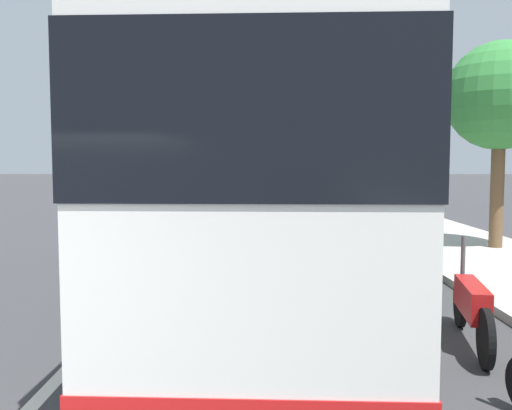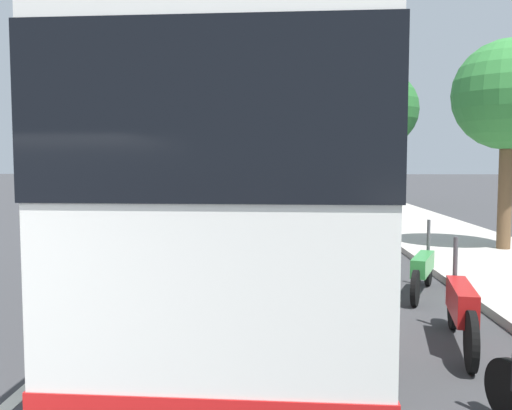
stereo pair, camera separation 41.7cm
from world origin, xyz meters
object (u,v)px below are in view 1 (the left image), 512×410
object	(u,v)px
motorcycle_mid_row	(425,268)
utility_pole	(389,126)
coach_bus	(267,175)
roadside_tree_mid_block	(500,97)
car_behind_bus	(184,186)
roadside_tree_far_block	(366,110)
car_side_street	(172,193)
motorcycle_nearest_curb	(472,306)

from	to	relation	value
motorcycle_mid_row	utility_pole	size ratio (longest dim) A/B	0.29
coach_bus	roadside_tree_mid_block	bearing A→B (deg)	-49.53
motorcycle_mid_row	utility_pole	world-z (taller)	utility_pole
car_behind_bus	roadside_tree_far_block	world-z (taller)	roadside_tree_far_block
roadside_tree_mid_block	car_side_street	bearing A→B (deg)	34.57
motorcycle_nearest_curb	car_side_street	xyz separation A→B (m)	(22.61, 7.36, 0.18)
car_side_street	utility_pole	xyz separation A→B (m)	(-8.95, -9.49, 2.93)
motorcycle_nearest_curb	car_behind_bus	size ratio (longest dim) A/B	0.48
motorcycle_nearest_curb	roadside_tree_mid_block	world-z (taller)	roadside_tree_mid_block
car_behind_bus	motorcycle_nearest_curb	bearing A→B (deg)	13.89
car_behind_bus	utility_pole	size ratio (longest dim) A/B	0.65
car_behind_bus	roadside_tree_mid_block	distance (m)	24.65
motorcycle_nearest_curb	car_behind_bus	xyz separation A→B (m)	(28.98, 7.58, 0.25)
motorcycle_nearest_curb	car_behind_bus	distance (m)	29.95
motorcycle_mid_row	utility_pole	distance (m)	11.56
car_side_street	car_behind_bus	size ratio (longest dim) A/B	0.90
motorcycle_mid_row	utility_pole	bearing A→B (deg)	12.09
motorcycle_nearest_curb	car_behind_bus	bearing A→B (deg)	25.07
motorcycle_mid_row	car_behind_bus	xyz separation A→B (m)	(26.27, 7.81, 0.28)
motorcycle_nearest_curb	motorcycle_mid_row	distance (m)	2.72
car_side_street	roadside_tree_mid_block	bearing A→B (deg)	34.68
coach_bus	roadside_tree_mid_block	world-z (taller)	roadside_tree_mid_block
roadside_tree_far_block	car_side_street	bearing A→B (deg)	95.42
motorcycle_nearest_curb	motorcycle_mid_row	size ratio (longest dim) A/B	1.09
motorcycle_nearest_curb	roadside_tree_mid_block	distance (m)	8.55
roadside_tree_far_block	utility_pole	xyz separation A→B (m)	(-9.95, 1.05, -1.54)
utility_pole	roadside_tree_mid_block	bearing A→B (deg)	-169.67
roadside_tree_far_block	utility_pole	distance (m)	10.12
motorcycle_mid_row	car_behind_bus	bearing A→B (deg)	38.52
coach_bus	car_behind_bus	size ratio (longest dim) A/B	2.43
roadside_tree_mid_block	utility_pole	distance (m)	6.68
motorcycle_mid_row	utility_pole	xyz separation A→B (m)	(10.96, -1.91, 3.15)
car_behind_bus	roadside_tree_mid_block	bearing A→B (deg)	25.74
motorcycle_nearest_curb	roadside_tree_far_block	world-z (taller)	roadside_tree_far_block
car_side_street	roadside_tree_mid_block	xyz separation A→B (m)	(-15.51, -10.69, 3.22)
coach_bus	motorcycle_mid_row	world-z (taller)	coach_bus
roadside_tree_mid_block	roadside_tree_far_block	size ratio (longest dim) A/B	0.73
motorcycle_nearest_curb	utility_pole	bearing A→B (deg)	1.54
motorcycle_nearest_curb	coach_bus	bearing A→B (deg)	55.98
coach_bus	motorcycle_nearest_curb	xyz separation A→B (m)	(-2.47, -2.52, -1.57)
utility_pole	motorcycle_nearest_curb	bearing A→B (deg)	171.13
car_side_street	car_behind_bus	world-z (taller)	car_behind_bus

